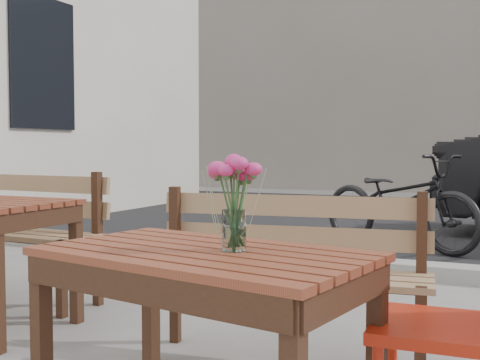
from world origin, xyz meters
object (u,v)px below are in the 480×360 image
(main_table, at_px, (204,283))
(red_chair, at_px, (464,312))
(main_vase, at_px, (234,191))
(bicycle, at_px, (398,201))

(main_table, bearing_deg, red_chair, 29.49)
(red_chair, relative_size, main_vase, 2.63)
(bicycle, bearing_deg, main_vase, -151.77)
(main_vase, bearing_deg, bicycle, 92.72)
(main_vase, distance_m, bicycle, 4.49)
(red_chair, xyz_separation_m, main_vase, (-0.72, -0.25, 0.40))
(main_table, xyz_separation_m, main_vase, (0.10, 0.03, 0.32))
(main_table, distance_m, bicycle, 4.50)
(main_table, relative_size, main_vase, 3.74)
(main_vase, xyz_separation_m, bicycle, (-0.21, 4.47, -0.40))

